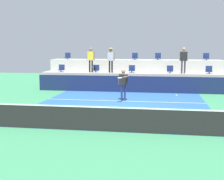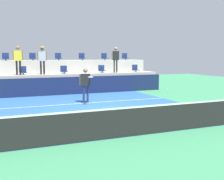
# 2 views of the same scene
# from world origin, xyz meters

# --- Properties ---
(ground_plane) EXTENTS (40.00, 40.00, 0.00)m
(ground_plane) POSITION_xyz_m (0.00, 0.00, 0.00)
(ground_plane) COLOR #388456
(court_inner_paint) EXTENTS (9.00, 10.00, 0.01)m
(court_inner_paint) POSITION_xyz_m (0.00, 1.00, 0.00)
(court_inner_paint) COLOR #285693
(court_inner_paint) RESTS_ON ground_plane
(court_service_line) EXTENTS (9.00, 0.06, 0.00)m
(court_service_line) POSITION_xyz_m (0.00, 2.40, 0.01)
(court_service_line) COLOR white
(court_service_line) RESTS_ON ground_plane
(tennis_net) EXTENTS (10.48, 0.08, 1.07)m
(tennis_net) POSITION_xyz_m (0.00, -4.00, 0.50)
(tennis_net) COLOR black
(tennis_net) RESTS_ON ground_plane
(sponsor_backboard) EXTENTS (13.00, 0.16, 1.10)m
(sponsor_backboard) POSITION_xyz_m (0.00, 6.00, 0.55)
(sponsor_backboard) COLOR #141E42
(sponsor_backboard) RESTS_ON ground_plane
(seating_tier_lower) EXTENTS (13.00, 1.80, 1.25)m
(seating_tier_lower) POSITION_xyz_m (0.00, 7.30, 0.62)
(seating_tier_lower) COLOR #ADAAA3
(seating_tier_lower) RESTS_ON ground_plane
(seating_tier_upper) EXTENTS (13.00, 1.80, 2.10)m
(seating_tier_upper) POSITION_xyz_m (0.00, 9.10, 1.05)
(seating_tier_upper) COLOR #ADAAA3
(seating_tier_upper) RESTS_ON ground_plane
(stadium_chair_lower_far_left) EXTENTS (0.44, 0.40, 0.52)m
(stadium_chair_lower_far_left) POSITION_xyz_m (-5.30, 7.23, 1.46)
(stadium_chair_lower_far_left) COLOR #2D2D33
(stadium_chair_lower_far_left) RESTS_ON seating_tier_lower
(stadium_chair_lower_left) EXTENTS (0.44, 0.40, 0.52)m
(stadium_chair_lower_left) POSITION_xyz_m (-2.66, 7.23, 1.46)
(stadium_chair_lower_left) COLOR #2D2D33
(stadium_chair_lower_left) RESTS_ON seating_tier_lower
(stadium_chair_lower_center) EXTENTS (0.44, 0.40, 0.52)m
(stadium_chair_lower_center) POSITION_xyz_m (-0.04, 7.23, 1.46)
(stadium_chair_lower_center) COLOR #2D2D33
(stadium_chair_lower_center) RESTS_ON seating_tier_lower
(stadium_chair_lower_right) EXTENTS (0.44, 0.40, 0.52)m
(stadium_chair_lower_right) POSITION_xyz_m (2.65, 7.23, 1.46)
(stadium_chair_lower_right) COLOR #2D2D33
(stadium_chair_lower_right) RESTS_ON seating_tier_lower
(stadium_chair_lower_far_right) EXTENTS (0.44, 0.40, 0.52)m
(stadium_chair_lower_far_right) POSITION_xyz_m (5.29, 7.23, 1.46)
(stadium_chair_lower_far_right) COLOR #2D2D33
(stadium_chair_lower_far_right) RESTS_ON seating_tier_lower
(stadium_chair_upper_far_left) EXTENTS (0.44, 0.40, 0.52)m
(stadium_chair_upper_far_left) POSITION_xyz_m (-5.37, 9.03, 2.31)
(stadium_chair_upper_far_left) COLOR #2D2D33
(stadium_chair_upper_far_left) RESTS_ON seating_tier_upper
(stadium_chair_upper_left) EXTENTS (0.44, 0.40, 0.52)m
(stadium_chair_upper_left) POSITION_xyz_m (-3.55, 9.03, 2.31)
(stadium_chair_upper_left) COLOR #2D2D33
(stadium_chair_upper_left) RESTS_ON seating_tier_upper
(stadium_chair_upper_mid_left) EXTENTS (0.44, 0.40, 0.52)m
(stadium_chair_upper_mid_left) POSITION_xyz_m (-1.79, 9.03, 2.31)
(stadium_chair_upper_mid_left) COLOR #2D2D33
(stadium_chair_upper_mid_left) RESTS_ON seating_tier_upper
(stadium_chair_upper_center) EXTENTS (0.44, 0.40, 0.52)m
(stadium_chair_upper_center) POSITION_xyz_m (0.01, 9.03, 2.31)
(stadium_chair_upper_center) COLOR #2D2D33
(stadium_chair_upper_center) RESTS_ON seating_tier_upper
(stadium_chair_upper_mid_right) EXTENTS (0.44, 0.40, 0.52)m
(stadium_chair_upper_mid_right) POSITION_xyz_m (1.77, 9.03, 2.31)
(stadium_chair_upper_mid_right) COLOR #2D2D33
(stadium_chair_upper_mid_right) RESTS_ON seating_tier_upper
(stadium_chair_upper_right) EXTENTS (0.44, 0.40, 0.52)m
(stadium_chair_upper_right) POSITION_xyz_m (3.56, 9.03, 2.31)
(stadium_chair_upper_right) COLOR #2D2D33
(stadium_chair_upper_right) RESTS_ON seating_tier_upper
(stadium_chair_upper_far_right) EXTENTS (0.44, 0.40, 0.52)m
(stadium_chair_upper_far_right) POSITION_xyz_m (5.31, 9.03, 2.31)
(stadium_chair_upper_far_right) COLOR #2D2D33
(stadium_chair_upper_far_right) RESTS_ON seating_tier_upper
(tennis_player) EXTENTS (0.59, 1.34, 1.80)m
(tennis_player) POSITION_xyz_m (-0.07, 2.49, 1.11)
(tennis_player) COLOR navy
(tennis_player) RESTS_ON ground_plane
(spectator_leaning_on_rail) EXTENTS (0.61, 0.29, 1.77)m
(spectator_leaning_on_rail) POSITION_xyz_m (-2.95, 6.85, 2.32)
(spectator_leaning_on_rail) COLOR black
(spectator_leaning_on_rail) RESTS_ON seating_tier_lower
(spectator_with_hat) EXTENTS (0.60, 0.48, 1.77)m
(spectator_with_hat) POSITION_xyz_m (-1.51, 6.85, 2.34)
(spectator_with_hat) COLOR black
(spectator_with_hat) RESTS_ON seating_tier_lower
(spectator_in_grey) EXTENTS (0.62, 0.26, 1.78)m
(spectator_in_grey) POSITION_xyz_m (3.52, 6.85, 2.33)
(spectator_in_grey) COLOR #2D2D33
(spectator_in_grey) RESTS_ON seating_tier_lower
(tennis_ball) EXTENTS (0.07, 0.07, 0.07)m
(tennis_ball) POSITION_xyz_m (2.74, -0.73, 0.87)
(tennis_ball) COLOR #CCE033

